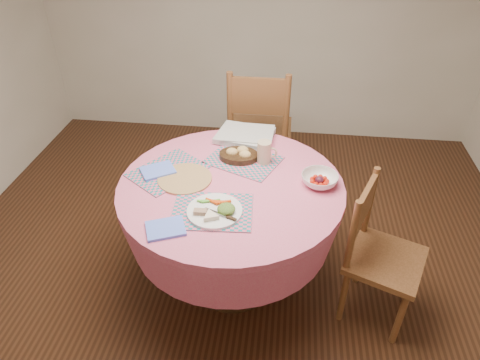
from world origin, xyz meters
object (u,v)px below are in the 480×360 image
Objects in this scene: bread_bowl at (239,154)px; dining_table at (231,211)px; dinner_plate at (216,210)px; wicker_trivet at (185,179)px; fruit_bowl at (319,180)px; chair_back at (259,129)px; chair_right at (378,252)px; latte_mug at (265,152)px.

dining_table is at bearing -93.05° from bread_bowl.
bread_bowl is at bearing 86.95° from dining_table.
dinner_plate is at bearing -98.71° from dining_table.
dining_table is 0.34m from dinner_plate.
fruit_bowl reaches higher than wicker_trivet.
wicker_trivet is 0.35m from dinner_plate.
dinner_plate is (-0.04, -0.26, 0.22)m from dining_table.
chair_back is 1.07m from wicker_trivet.
dinner_plate is at bearing 121.76° from chair_right.
chair_right is 0.93m from dinner_plate.
fruit_bowl is (-0.35, 0.17, 0.33)m from chair_right.
wicker_trivet is 1.08× the size of dinner_plate.
latte_mug is (0.09, -0.78, 0.28)m from chair_back.
dinner_plate is at bearing -51.01° from wicker_trivet.
chair_right is at bearing -24.86° from bread_bowl.
fruit_bowl is (0.74, 0.04, 0.02)m from wicker_trivet.
bread_bowl is at bearing 156.51° from fruit_bowl.
dining_table is 5.39× the size of bread_bowl.
fruit_bowl is (0.46, -0.20, -0.00)m from bread_bowl.
bread_bowl is at bearing 87.69° from chair_right.
chair_right is 1.13m from wicker_trivet.
bread_bowl reaches higher than fruit_bowl.
fruit_bowl is at bearing -29.99° from latte_mug.
chair_back is 1.06m from fruit_bowl.
bread_bowl is (0.27, 0.24, 0.03)m from wicker_trivet.
wicker_trivet is at bearing 128.99° from dinner_plate.
dinner_plate is at bearing 84.97° from chair_back.
chair_back is at bearing 96.59° from latte_mug.
chair_back is (-0.75, 1.13, 0.10)m from chair_right.
bread_bowl is at bearing 85.49° from chair_back.
dinner_plate is 2.07× the size of latte_mug.
bread_bowl is 1.72× the size of latte_mug.
wicker_trivet is 0.37m from bread_bowl.
wicker_trivet is 2.24× the size of latte_mug.
chair_right is (0.82, -0.12, -0.10)m from dining_table.
chair_right reaches higher than dining_table.
chair_back is at bearing 56.04° from chair_right.
latte_mug is (0.20, 0.49, 0.05)m from dinner_plate.
wicker_trivet is (-1.08, 0.13, 0.31)m from chair_right.
latte_mug reaches higher than wicker_trivet.
chair_right is at bearing 123.64° from chair_back.
chair_right is 0.95m from bread_bowl.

